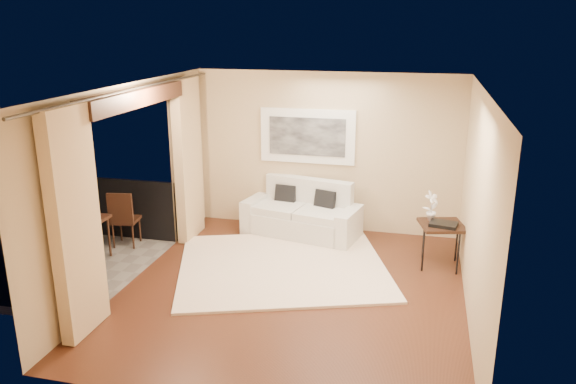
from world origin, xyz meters
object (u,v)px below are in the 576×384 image
(side_table, at_px, (442,228))
(balcony_chair_near, at_px, (66,254))
(sofa, at_px, (303,216))
(balcony_chair_far, at_px, (123,215))
(ice_bucket, at_px, (79,209))
(orchid, at_px, (431,206))
(bistro_table, at_px, (85,224))

(side_table, relative_size, balcony_chair_near, 0.71)
(sofa, distance_m, balcony_chair_far, 2.93)
(balcony_chair_near, xyz_separation_m, ice_bucket, (-0.57, 1.20, 0.17))
(side_table, xyz_separation_m, orchid, (-0.17, 0.11, 0.28))
(side_table, xyz_separation_m, bistro_table, (-5.16, -1.06, -0.01))
(ice_bucket, bearing_deg, balcony_chair_near, -64.39)
(orchid, height_order, ice_bucket, orchid)
(side_table, relative_size, ice_bucket, 3.70)
(side_table, bearing_deg, sofa, 160.55)
(orchid, relative_size, balcony_chair_far, 0.49)
(bistro_table, xyz_separation_m, balcony_chair_far, (0.27, 0.62, -0.06))
(orchid, relative_size, ice_bucket, 2.24)
(bistro_table, bearing_deg, balcony_chair_far, 66.72)
(bistro_table, distance_m, ice_bucket, 0.25)
(side_table, distance_m, balcony_chair_near, 5.19)
(sofa, bearing_deg, balcony_chair_far, -143.07)
(balcony_chair_far, bearing_deg, balcony_chair_near, 86.85)
(ice_bucket, bearing_deg, bistro_table, -35.05)
(sofa, bearing_deg, orchid, -6.16)
(balcony_chair_near, bearing_deg, sofa, 51.64)
(orchid, relative_size, bistro_table, 0.66)
(sofa, xyz_separation_m, ice_bucket, (-3.06, -1.76, 0.45))
(side_table, bearing_deg, balcony_chair_far, -174.85)
(balcony_chair_far, bearing_deg, bistro_table, 58.01)
(sofa, height_order, side_table, sofa)
(sofa, bearing_deg, side_table, -7.45)
(bistro_table, bearing_deg, ice_bucket, 144.95)
(ice_bucket, bearing_deg, balcony_chair_far, 52.24)
(balcony_chair_far, bearing_deg, side_table, 176.45)
(orchid, bearing_deg, balcony_chair_far, -173.33)
(bistro_table, height_order, balcony_chair_near, balcony_chair_near)
(side_table, height_order, balcony_chair_far, balcony_chair_far)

